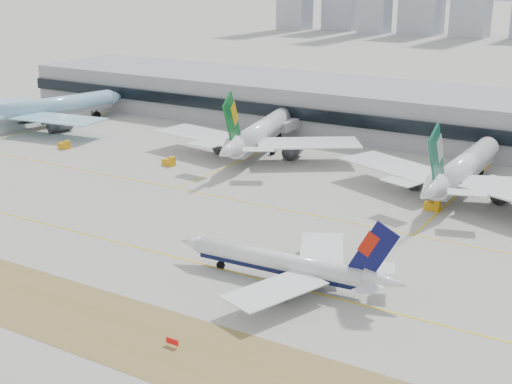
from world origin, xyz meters
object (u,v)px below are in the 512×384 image
Objects in this scene: taxiing_airliner at (287,265)px; widebody_eva at (259,134)px; widebody_cathay at (462,170)px; widebody_korean at (46,109)px; terminal at (389,111)px.

widebody_eva is (-50.03, 73.70, 2.49)m from taxiing_airliner.
widebody_eva is at bearing 84.54° from widebody_cathay.
widebody_korean is at bearing 81.90° from widebody_eva.
widebody_cathay is 0.22× the size of terminal.
terminal is at bearing -49.76° from widebody_korean.
widebody_korean reaches higher than taxiing_airliner.
taxiing_airliner is 122.05m from terminal.
widebody_eva is (81.75, 5.88, -0.12)m from widebody_korean.
widebody_cathay is at bearing -76.01° from widebody_korean.
widebody_eva is at bearing -58.80° from taxiing_airliner.
widebody_cathay reaches higher than taxiing_airliner.
taxiing_airliner is 0.71× the size of widebody_cathay.
taxiing_airliner is 0.16× the size of terminal.
widebody_eva is 61.68m from widebody_cathay.
taxiing_airliner is at bearing -76.97° from terminal.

